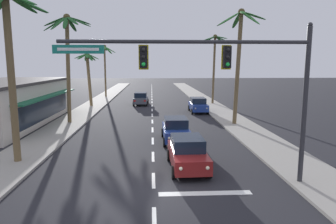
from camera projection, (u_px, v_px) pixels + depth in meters
ground_plane at (154, 189)px, 13.62m from camera, size 220.00×220.00×0.00m
sidewalk_right at (223, 114)px, 33.76m from camera, size 3.20×110.00×0.14m
sidewalk_left at (79, 115)px, 32.93m from camera, size 3.20×110.00×0.14m
lane_markings at (156, 114)px, 34.20m from camera, size 4.28×89.50×0.01m
traffic_signal_mast at (230, 72)px, 13.23m from camera, size 11.00×0.41×7.24m
sedan_lead_at_stop_bar at (187, 153)px, 16.20m from camera, size 2.03×4.48×1.68m
sedan_third_in_queue at (176, 129)px, 21.96m from camera, size 1.97×4.46×1.68m
sedan_oncoming_far at (141, 98)px, 41.88m from camera, size 2.07×4.50×1.68m
sedan_parked_nearest_kerb at (198, 105)px, 35.24m from camera, size 1.95×4.45×1.68m
palm_left_nearest at (9, 41)px, 16.13m from camera, size 4.60×4.48×9.29m
palm_left_second at (68, 44)px, 27.48m from camera, size 4.50×4.26×9.89m
palm_left_third at (88, 68)px, 39.27m from camera, size 3.14×3.17×7.06m
palm_left_farthest at (105, 57)px, 50.47m from camera, size 3.84×4.13×8.63m
palm_right_second at (240, 45)px, 26.90m from camera, size 4.53×4.61×10.22m
palm_right_third at (214, 53)px, 41.50m from camera, size 4.21×3.75×9.43m
storefront_strip_left at (6, 103)px, 28.07m from camera, size 8.13×16.91×3.98m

